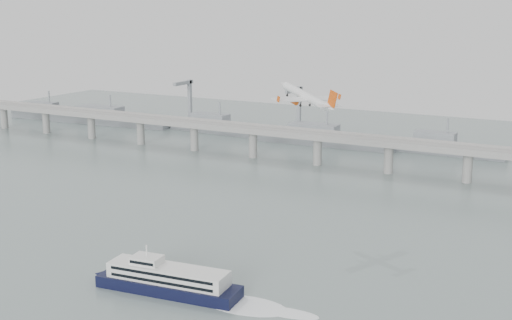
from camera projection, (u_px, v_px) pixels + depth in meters
The scene contains 5 objects.
ground at pixel (193, 271), 282.26m from camera, with size 900.00×900.00×0.00m, color slate.
bridge at pixel (358, 144), 450.72m from camera, with size 800.00×22.00×23.90m.
distant_fleet at pixel (211, 126), 580.11m from camera, with size 453.00×60.90×40.00m.
ferry at pixel (168, 280), 260.83m from camera, with size 94.23×22.84×17.77m.
airliner at pixel (307, 97), 322.61m from camera, with size 38.62×36.47×12.66m.
Camera 1 is at (147.81, -221.27, 107.90)m, focal length 48.00 mm.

